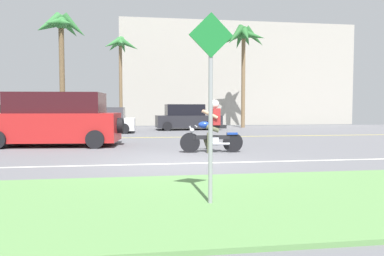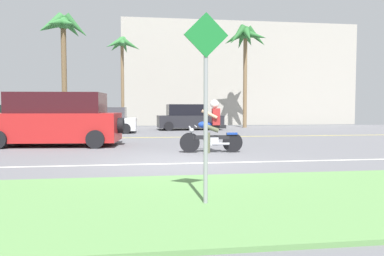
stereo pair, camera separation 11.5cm
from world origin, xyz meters
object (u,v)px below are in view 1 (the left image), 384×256
Objects in this scene: suv_nearby at (56,120)px; parked_car_1 at (101,121)px; motorcyclist at (212,130)px; palm_tree_1 at (61,31)px; palm_tree_0 at (120,50)px; parked_car_2 at (187,118)px; street_sign at (211,91)px; palm_tree_2 at (244,41)px.

parked_car_1 is at bearing 82.10° from suv_nearby.
palm_tree_1 is at bearing 116.92° from motorcyclist.
parked_car_1 is 0.64× the size of palm_tree_0.
street_sign is (-2.07, -17.89, 0.90)m from parked_car_2.
street_sign is at bearing -78.97° from parked_car_1.
palm_tree_2 is (8.48, 0.55, 0.92)m from palm_tree_0.
palm_tree_2 reaches higher than parked_car_1.
parked_car_1 is 5.79m from palm_tree_0.
street_sign reaches higher than suv_nearby.
palm_tree_2 is at bearing 23.68° from parked_car_1.
palm_tree_0 is 4.49m from palm_tree_1.
parked_car_2 is at bearing 22.87° from parked_car_1.
motorcyclist is 14.27m from palm_tree_0.
palm_tree_0 is at bearing 161.51° from parked_car_2.
palm_tree_2 is (5.05, 13.68, 5.36)m from motorcyclist.
street_sign is at bearing -101.77° from motorcyclist.
street_sign is at bearing -107.72° from palm_tree_2.
parked_car_2 is at bearing -155.36° from palm_tree_2.
parked_car_2 is at bearing -18.49° from palm_tree_0.
parked_car_2 is 0.68× the size of palm_tree_0.
parked_car_2 is at bearing 83.41° from street_sign.
palm_tree_2 is (4.27, 1.96, 5.31)m from parked_car_2.
street_sign reaches higher than motorcyclist.
parked_car_1 is 0.94× the size of parked_car_2.
motorcyclist is 0.25× the size of palm_tree_1.
palm_tree_0 is at bearing 75.49° from parked_car_1.
parked_car_1 is at bearing -58.75° from palm_tree_1.
palm_tree_1 reaches higher than street_sign.
motorcyclist is 0.48× the size of parked_car_2.
palm_tree_2 reaches higher than street_sign.
parked_car_1 is 5.57m from parked_car_2.
suv_nearby is at bearing 114.15° from street_sign.
parked_car_1 is 0.50× the size of palm_tree_1.
motorcyclist is 6.37m from street_sign.
palm_tree_0 is at bearing -20.33° from palm_tree_1.
suv_nearby is 11.33m from palm_tree_0.
palm_tree_0 is at bearing 96.33° from street_sign.
suv_nearby is 9.82m from street_sign.
suv_nearby is at bearing -133.48° from palm_tree_2.
suv_nearby reaches higher than parked_car_1.
palm_tree_1 is at bearing 106.44° from street_sign.
parked_car_1 is 0.55× the size of palm_tree_2.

